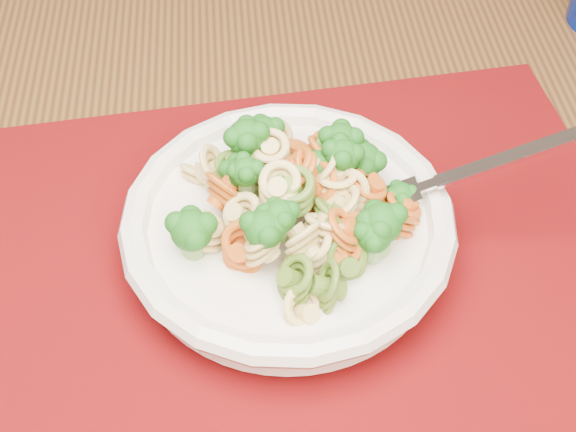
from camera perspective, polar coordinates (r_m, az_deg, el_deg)
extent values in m
cube|color=#583818|center=(0.69, -5.14, 5.01)|extent=(1.57, 1.04, 0.04)
cube|color=#590803|center=(0.57, 1.52, -3.51)|extent=(0.50, 0.40, 0.00)
cylinder|color=white|center=(0.57, 0.00, -2.29)|extent=(0.10, 0.10, 0.01)
cylinder|color=white|center=(0.56, 0.00, -1.19)|extent=(0.21, 0.21, 0.03)
torus|color=white|center=(0.55, 0.00, -0.30)|extent=(0.23, 0.23, 0.02)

